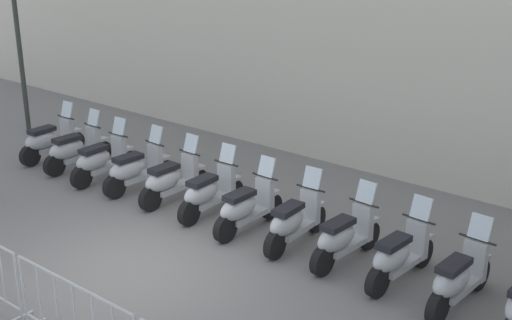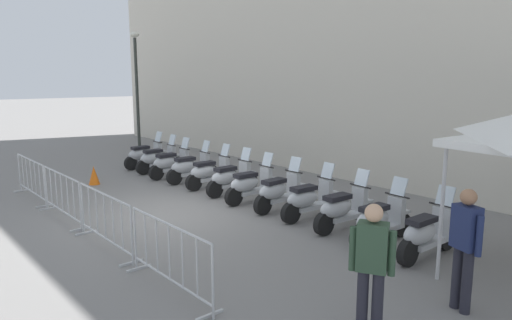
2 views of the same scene
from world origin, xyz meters
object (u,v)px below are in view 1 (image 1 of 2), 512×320
motorcycle_1 (75,150)px  street_lamp (15,14)px  motorcycle_0 (49,141)px  motorcycle_10 (458,279)px  motorcycle_7 (294,221)px  motorcycle_3 (136,169)px  motorcycle_8 (344,237)px  motorcycle_5 (209,192)px  motorcycle_9 (399,256)px  motorcycle_4 (171,180)px  motorcycle_2 (101,160)px  motorcycle_6 (246,208)px

motorcycle_1 → street_lamp: street_lamp is taller
motorcycle_0 → street_lamp: bearing=163.2°
motorcycle_10 → motorcycle_7: bearing=-176.3°
motorcycle_3 → motorcycle_8: bearing=5.8°
motorcycle_7 → motorcycle_3: bearing=-174.4°
motorcycle_8 → motorcycle_5: bearing=-174.6°
motorcycle_10 → motorcycle_9: bearing=179.7°
motorcycle_7 → motorcycle_8: same height
motorcycle_9 → motorcycle_10: same height
motorcycle_4 → street_lamp: (-6.22, 0.32, 2.53)m
motorcycle_2 → motorcycle_6: size_ratio=1.00×
motorcycle_0 → motorcycle_1: (0.97, 0.06, 0.00)m
motorcycle_1 → motorcycle_4: bearing=6.5°
motorcycle_3 → motorcycle_8: size_ratio=1.00×
motorcycle_6 → street_lamp: (-8.18, 0.22, 2.53)m
motorcycle_2 → motorcycle_10: same height
motorcycle_0 → motorcycle_2: same height
motorcycle_9 → motorcycle_10: bearing=-0.3°
motorcycle_0 → motorcycle_10: 9.75m
motorcycle_1 → motorcycle_9: (7.76, 0.78, 0.00)m
motorcycle_5 → motorcycle_8: 2.92m
motorcycle_4 → motorcycle_7: size_ratio=1.00×
motorcycle_4 → motorcycle_10: size_ratio=1.00×
motorcycle_6 → motorcycle_8: 1.95m
motorcycle_3 → motorcycle_4: bearing=7.3°
motorcycle_3 → motorcycle_7: (3.89, 0.38, 0.00)m
motorcycle_5 → street_lamp: size_ratio=0.36×
motorcycle_5 → motorcycle_3: bearing=-173.5°
motorcycle_2 → motorcycle_10: bearing=5.5°
motorcycle_5 → street_lamp: (-7.20, 0.22, 2.53)m
motorcycle_3 → motorcycle_10: (6.81, 0.57, 0.00)m
motorcycle_6 → motorcycle_10: (3.88, 0.34, 0.00)m
motorcycle_5 → motorcycle_6: same height
motorcycle_1 → motorcycle_2: size_ratio=1.00×
motorcycle_8 → motorcycle_10: bearing=2.1°
motorcycle_2 → street_lamp: bearing=171.7°
motorcycle_1 → motorcycle_5: bearing=6.3°
motorcycle_1 → motorcycle_8: bearing=5.9°
motorcycle_2 → motorcycle_4: bearing=9.2°
motorcycle_0 → motorcycle_5: 4.88m
motorcycle_3 → motorcycle_10: size_ratio=1.00×
motorcycle_2 → motorcycle_10: (7.76, 0.75, 0.00)m
motorcycle_3 → motorcycle_8: same height
street_lamp → motorcycle_2: bearing=-8.3°
motorcycle_5 → motorcycle_10: 4.87m
motorcycle_1 → motorcycle_3: same height
motorcycle_9 → motorcycle_5: bearing=-174.8°
motorcycle_4 → motorcycle_5: 0.98m
motorcycle_8 → motorcycle_10: 1.96m
motorcycle_2 → motorcycle_6: (3.88, 0.41, 0.00)m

